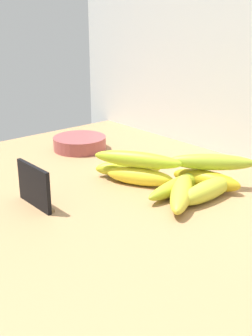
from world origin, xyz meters
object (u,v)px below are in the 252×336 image
at_px(chalkboard_sign, 34,187).
at_px(banana_2, 182,193).
at_px(fruit_bowl, 80,143).
at_px(banana_1, 140,176).
at_px(banana_6, 212,162).
at_px(banana_3, 206,180).
at_px(banana_5, 182,184).
at_px(banana_7, 137,160).
at_px(banana_0, 129,168).
at_px(banana_4, 208,190).

distance_m(chalkboard_sign, banana_2, 0.29).
distance_m(fruit_bowl, banana_2, 0.42).
relative_size(banana_1, banana_6, 0.83).
distance_m(banana_3, banana_5, 0.06).
xyz_separation_m(chalkboard_sign, banana_3, (0.16, 0.32, -0.02)).
bearing_deg(banana_3, banana_2, -82.04).
bearing_deg(banana_5, fruit_bowl, 178.74).
xyz_separation_m(banana_1, banana_3, (0.11, 0.09, 0.00)).
bearing_deg(banana_2, fruit_bowl, 173.38).
relative_size(banana_6, banana_7, 0.92).
xyz_separation_m(banana_0, banana_3, (0.17, 0.07, 0.00)).
relative_size(banana_0, banana_2, 0.84).
bearing_deg(banana_5, chalkboard_sign, -117.41).
distance_m(banana_1, banana_3, 0.14).
bearing_deg(banana_5, banana_0, -170.64).
height_order(banana_0, banana_5, banana_0).
bearing_deg(fruit_bowl, banana_6, 7.52).
distance_m(chalkboard_sign, banana_5, 0.30).
height_order(banana_1, banana_2, banana_2).
bearing_deg(banana_2, banana_6, 95.97).
xyz_separation_m(fruit_bowl, banana_5, (0.39, -0.01, -0.00)).
bearing_deg(banana_2, banana_4, 63.70).
xyz_separation_m(chalkboard_sign, banana_0, (-0.00, 0.24, -0.02)).
xyz_separation_m(banana_2, banana_7, (-0.13, -0.00, 0.04)).
distance_m(fruit_bowl, banana_7, 0.30).
height_order(fruit_bowl, banana_5, same).
bearing_deg(banana_5, banana_3, 64.92).
bearing_deg(banana_4, banana_3, 133.80).
xyz_separation_m(banana_6, banana_7, (-0.12, -0.10, -0.00)).
relative_size(fruit_bowl, banana_4, 0.86).
xyz_separation_m(chalkboard_sign, banana_2, (0.18, 0.23, -0.02)).
bearing_deg(banana_0, fruit_bowl, 172.51).
bearing_deg(banana_5, banana_2, -48.19).
xyz_separation_m(banana_0, banana_6, (0.17, 0.09, 0.04)).
bearing_deg(banana_1, banana_2, 0.39).
bearing_deg(banana_3, fruit_bowl, -174.17).
height_order(fruit_bowl, banana_3, banana_3).
relative_size(banana_5, banana_7, 1.06).
bearing_deg(banana_6, fruit_bowl, -172.48).
bearing_deg(banana_0, banana_7, -20.54).
xyz_separation_m(fruit_bowl, banana_2, (0.42, -0.05, 0.00)).
distance_m(banana_2, banana_6, 0.11).
bearing_deg(fruit_bowl, banana_4, 0.28).
relative_size(banana_0, banana_5, 0.73).
relative_size(banana_3, banana_6, 0.82).
distance_m(banana_0, banana_7, 0.06).
height_order(fruit_bowl, banana_1, banana_1).
height_order(banana_3, banana_5, banana_3).
distance_m(banana_1, banana_7, 0.04).
bearing_deg(banana_0, banana_4, 9.51).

